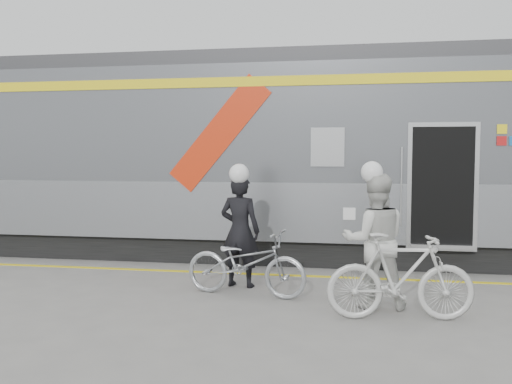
% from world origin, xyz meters
% --- Properties ---
extents(ground, '(90.00, 90.00, 0.00)m').
position_xyz_m(ground, '(0.00, 0.00, 0.00)').
color(ground, slate).
rests_on(ground, ground).
extents(train, '(24.00, 3.17, 4.10)m').
position_xyz_m(train, '(0.29, 4.19, 2.05)').
color(train, black).
rests_on(train, ground).
extents(safety_strip, '(24.00, 0.12, 0.01)m').
position_xyz_m(safety_strip, '(0.00, 2.15, 0.00)').
color(safety_strip, yellow).
rests_on(safety_strip, ground).
extents(man, '(0.72, 0.54, 1.80)m').
position_xyz_m(man, '(-0.84, 1.25, 0.90)').
color(man, black).
rests_on(man, ground).
extents(bicycle_left, '(1.97, 0.97, 0.99)m').
position_xyz_m(bicycle_left, '(-0.64, 0.70, 0.49)').
color(bicycle_left, '#A6A9AE').
rests_on(bicycle_left, ground).
extents(woman, '(0.98, 0.80, 1.86)m').
position_xyz_m(woman, '(1.23, 0.40, 0.93)').
color(woman, silver).
rests_on(woman, ground).
extents(bicycle_right, '(1.92, 0.75, 1.13)m').
position_xyz_m(bicycle_right, '(1.53, -0.15, 0.56)').
color(bicycle_right, '#B9B9B5').
rests_on(bicycle_right, ground).
extents(helmet_man, '(0.31, 0.31, 0.31)m').
position_xyz_m(helmet_man, '(-0.84, 1.25, 1.95)').
color(helmet_man, white).
rests_on(helmet_man, man).
extents(helmet_woman, '(0.30, 0.30, 0.30)m').
position_xyz_m(helmet_woman, '(1.23, 0.40, 2.01)').
color(helmet_woman, white).
rests_on(helmet_woman, woman).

